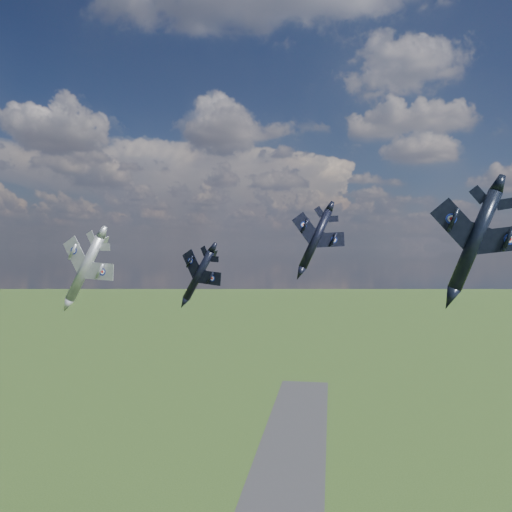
% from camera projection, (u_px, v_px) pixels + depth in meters
% --- Properties ---
extents(jet_lead_navy, '(12.67, 14.72, 6.97)m').
position_uv_depth(jet_lead_navy, '(199.00, 275.00, 78.50)').
color(jet_lead_navy, black).
extents(jet_right_navy, '(13.29, 16.73, 6.98)m').
position_uv_depth(jet_right_navy, '(475.00, 240.00, 53.44)').
color(jet_right_navy, black).
extents(jet_high_navy, '(16.42, 19.23, 8.06)m').
position_uv_depth(jet_high_navy, '(316.00, 239.00, 94.12)').
color(jet_high_navy, black).
extents(jet_left_silver, '(13.75, 17.02, 8.26)m').
position_uv_depth(jet_left_silver, '(85.00, 268.00, 74.81)').
color(jet_left_silver, '#909499').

